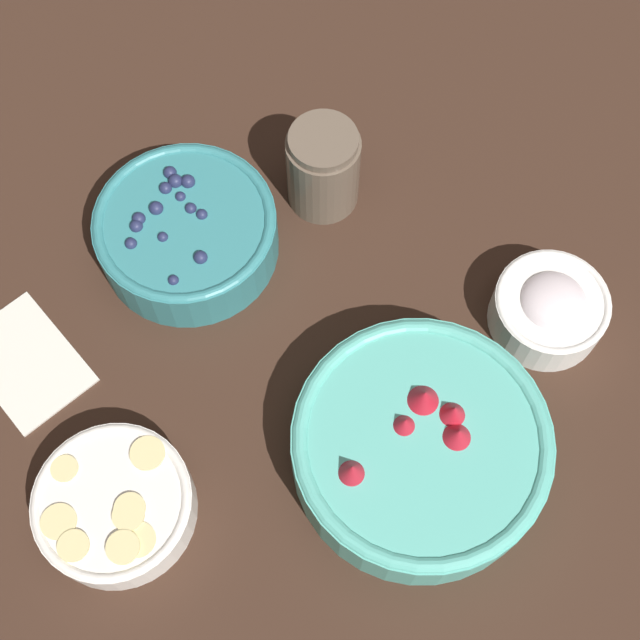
% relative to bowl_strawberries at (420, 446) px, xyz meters
% --- Properties ---
extents(ground_plane, '(4.00, 4.00, 0.00)m').
position_rel_bowl_strawberries_xyz_m(ground_plane, '(-0.15, 0.03, -0.04)').
color(ground_plane, '#382319').
extents(bowl_strawberries, '(0.24, 0.24, 0.09)m').
position_rel_bowl_strawberries_xyz_m(bowl_strawberries, '(0.00, 0.00, 0.00)').
color(bowl_strawberries, '#56B7A8').
rests_on(bowl_strawberries, ground_plane).
extents(bowl_blueberries, '(0.19, 0.19, 0.07)m').
position_rel_bowl_strawberries_xyz_m(bowl_blueberries, '(-0.31, 0.10, -0.00)').
color(bowl_blueberries, teal).
rests_on(bowl_blueberries, ground_plane).
extents(bowl_bananas, '(0.15, 0.15, 0.05)m').
position_rel_bowl_strawberries_xyz_m(bowl_bananas, '(-0.22, -0.18, -0.01)').
color(bowl_bananas, white).
rests_on(bowl_bananas, ground_plane).
extents(bowl_cream, '(0.12, 0.12, 0.06)m').
position_rel_bowl_strawberries_xyz_m(bowl_cream, '(0.05, 0.19, -0.01)').
color(bowl_cream, white).
rests_on(bowl_cream, ground_plane).
extents(jar_chocolate, '(0.08, 0.08, 0.11)m').
position_rel_bowl_strawberries_xyz_m(jar_chocolate, '(-0.22, 0.22, 0.01)').
color(jar_chocolate, brown).
rests_on(jar_chocolate, ground_plane).
extents(napkin, '(0.15, 0.13, 0.01)m').
position_rel_bowl_strawberries_xyz_m(napkin, '(-0.39, -0.10, -0.04)').
color(napkin, silver).
rests_on(napkin, ground_plane).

